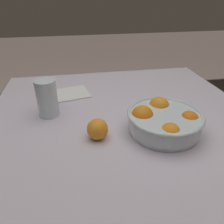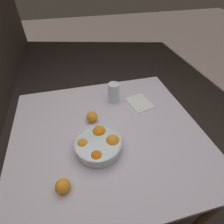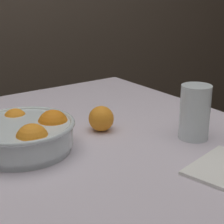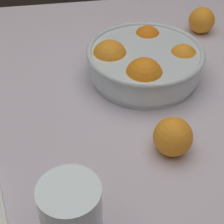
{
  "view_description": "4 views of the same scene",
  "coord_description": "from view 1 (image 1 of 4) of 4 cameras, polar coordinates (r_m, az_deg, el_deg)",
  "views": [
    {
      "loc": [
        0.18,
        0.69,
        1.21
      ],
      "look_at": [
        0.06,
        0.01,
        0.81
      ],
      "focal_mm": 35.0,
      "sensor_mm": 36.0,
      "label": 1
    },
    {
      "loc": [
        -0.72,
        0.15,
        1.58
      ],
      "look_at": [
        0.1,
        -0.05,
        0.82
      ],
      "focal_mm": 28.0,
      "sensor_mm": 36.0,
      "label": 2
    },
    {
      "loc": [
        -0.44,
        -0.77,
        1.15
      ],
      "look_at": [
        0.12,
        0.02,
        0.82
      ],
      "focal_mm": 60.0,
      "sensor_mm": 36.0,
      "label": 3
    },
    {
      "loc": [
        0.58,
        -0.11,
        1.27
      ],
      "look_at": [
        0.06,
        -0.03,
        0.81
      ],
      "focal_mm": 60.0,
      "sensor_mm": 36.0,
      "label": 4
    }
  ],
  "objects": [
    {
      "name": "napkin",
      "position": [
        1.09,
        -11.39,
        4.61
      ],
      "size": [
        0.22,
        0.19,
        0.01
      ],
      "primitive_type": "cube",
      "rotation": [
        0.0,
        0.0,
        0.21
      ],
      "color": "white",
      "rests_on": "dining_table"
    },
    {
      "name": "orange_loose_front",
      "position": [
        0.75,
        -3.82,
        -4.48
      ],
      "size": [
        0.07,
        0.07,
        0.07
      ],
      "primitive_type": "sphere",
      "color": "orange",
      "rests_on": "dining_table"
    },
    {
      "name": "juice_glass",
      "position": [
        0.91,
        -16.51,
        3.06
      ],
      "size": [
        0.08,
        0.08,
        0.15
      ],
      "color": "#F4A314",
      "rests_on": "dining_table"
    },
    {
      "name": "fruit_bowl",
      "position": [
        0.8,
        13.27,
        -2.17
      ],
      "size": [
        0.27,
        0.27,
        0.1
      ],
      "color": "silver",
      "rests_on": "dining_table"
    },
    {
      "name": "dining_table",
      "position": [
        0.89,
        3.74,
        -6.78
      ],
      "size": [
        1.1,
        1.18,
        0.75
      ],
      "color": "silver",
      "rests_on": "ground_plane"
    }
  ]
}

